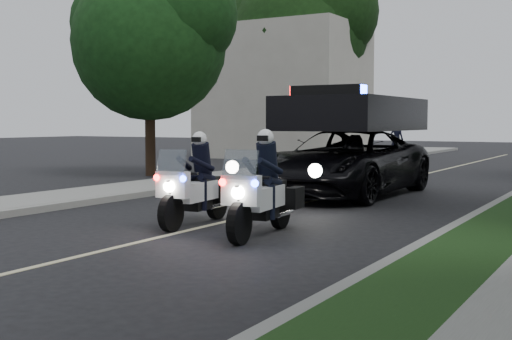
# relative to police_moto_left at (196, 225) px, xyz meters

# --- Properties ---
(ground) EXTENTS (120.00, 120.00, 0.00)m
(ground) POSITION_rel_police_moto_left_xyz_m (0.26, -4.23, 0.00)
(ground) COLOR black
(ground) RESTS_ON ground
(curb_right) EXTENTS (0.20, 60.00, 0.15)m
(curb_right) POSITION_rel_police_moto_left_xyz_m (4.36, 5.77, 0.07)
(curb_right) COLOR gray
(curb_right) RESTS_ON ground
(curb_left) EXTENTS (0.20, 60.00, 0.15)m
(curb_left) POSITION_rel_police_moto_left_xyz_m (-3.84, 5.77, 0.07)
(curb_left) COLOR gray
(curb_left) RESTS_ON ground
(sidewalk_left) EXTENTS (2.00, 60.00, 0.16)m
(sidewalk_left) POSITION_rel_police_moto_left_xyz_m (-4.94, 5.77, 0.08)
(sidewalk_left) COLOR gray
(sidewalk_left) RESTS_ON ground
(building_far) EXTENTS (8.00, 6.00, 7.00)m
(building_far) POSITION_rel_police_moto_left_xyz_m (-9.74, 21.77, 3.50)
(building_far) COLOR #A8A396
(building_far) RESTS_ON ground
(lane_marking) EXTENTS (0.12, 50.00, 0.01)m
(lane_marking) POSITION_rel_police_moto_left_xyz_m (0.26, 5.77, 0.00)
(lane_marking) COLOR #BFB78C
(lane_marking) RESTS_ON ground
(police_moto_left) EXTENTS (0.91, 2.10, 1.74)m
(police_moto_left) POSITION_rel_police_moto_left_xyz_m (0.00, 0.00, 0.00)
(police_moto_left) COLOR silver
(police_moto_left) RESTS_ON ground
(police_moto_right) EXTENTS (0.99, 2.18, 1.79)m
(police_moto_right) POSITION_rel_police_moto_left_xyz_m (1.64, -0.41, 0.00)
(police_moto_right) COLOR silver
(police_moto_right) RESTS_ON ground
(police_suv) EXTENTS (2.93, 6.19, 2.99)m
(police_suv) POSITION_rel_police_moto_left_xyz_m (0.48, 5.98, 0.00)
(police_suv) COLOR black
(police_suv) RESTS_ON ground
(bicycle) EXTENTS (0.63, 1.59, 0.82)m
(bicycle) POSITION_rel_police_moto_left_xyz_m (-2.77, 19.89, 0.00)
(bicycle) COLOR black
(bicycle) RESTS_ON ground
(cyclist) EXTENTS (0.67, 0.48, 1.75)m
(cyclist) POSITION_rel_police_moto_left_xyz_m (-2.77, 19.89, 0.00)
(cyclist) COLOR black
(cyclist) RESTS_ON ground
(tree_left_near) EXTENTS (5.76, 5.76, 9.05)m
(tree_left_near) POSITION_rel_police_moto_left_xyz_m (-7.96, 8.37, 0.00)
(tree_left_near) COLOR #153D14
(tree_left_near) RESTS_ON ground
(tree_left_far) EXTENTS (8.77, 8.77, 12.48)m
(tree_left_far) POSITION_rel_police_moto_left_xyz_m (-9.24, 22.49, 0.00)
(tree_left_far) COLOR black
(tree_left_far) RESTS_ON ground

